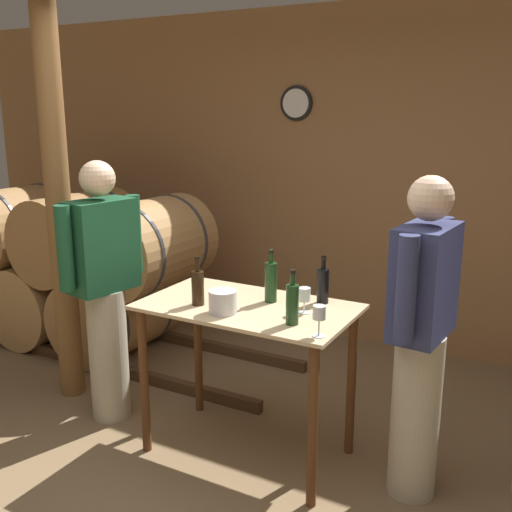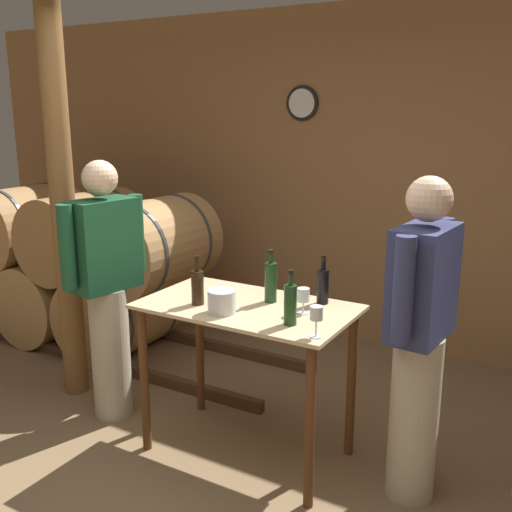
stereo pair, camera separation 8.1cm
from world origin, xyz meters
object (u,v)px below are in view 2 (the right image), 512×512
at_px(wine_glass_near_left, 303,296).
at_px(wine_bottle_far_left, 198,286).
at_px(wine_bottle_left, 271,281).
at_px(wine_glass_near_center, 316,315).
at_px(person_visitor_with_scarf, 107,286).
at_px(ice_bucket, 222,302).
at_px(wine_bottle_right, 323,285).
at_px(person_visitor_bearded, 420,337).
at_px(wooden_post, 62,198).
at_px(wine_bottle_center, 290,303).

bearing_deg(wine_glass_near_left, wine_bottle_far_left, -164.63).
xyz_separation_m(wine_bottle_left, wine_glass_near_center, (0.43, -0.35, -0.01)).
bearing_deg(person_visitor_with_scarf, ice_bucket, -6.78).
distance_m(wine_bottle_far_left, wine_bottle_right, 0.67).
height_order(wine_bottle_far_left, ice_bucket, wine_bottle_far_left).
height_order(wine_glass_near_center, person_visitor_bearded, person_visitor_bearded).
distance_m(wooden_post, wine_bottle_right, 1.81).
bearing_deg(wine_glass_near_center, wooden_post, 171.48).
height_order(wine_bottle_center, ice_bucket, wine_bottle_center).
height_order(wine_bottle_left, ice_bucket, wine_bottle_left).
height_order(wine_glass_near_left, wine_glass_near_center, wine_glass_near_center).
distance_m(wine_glass_near_left, person_visitor_with_scarf, 1.29).
relative_size(wooden_post, wine_bottle_center, 9.74).
height_order(wine_bottle_left, person_visitor_bearded, person_visitor_bearded).
bearing_deg(wine_glass_near_left, person_visitor_bearded, 4.77).
xyz_separation_m(wine_bottle_left, wine_bottle_right, (0.26, 0.12, -0.01)).
height_order(wooden_post, person_visitor_with_scarf, wooden_post).
height_order(person_visitor_with_scarf, person_visitor_bearded, person_visitor_bearded).
relative_size(wine_bottle_center, wine_glass_near_left, 2.05).
height_order(wine_bottle_far_left, wine_glass_near_left, wine_bottle_far_left).
relative_size(wine_bottle_right, ice_bucket, 1.79).
bearing_deg(wine_bottle_right, person_visitor_bearded, -14.65).
bearing_deg(wine_bottle_center, wine_bottle_left, 134.13).
xyz_separation_m(wine_bottle_right, wine_glass_near_center, (0.17, -0.46, 0.01)).
distance_m(wine_bottle_far_left, person_visitor_bearded, 1.17).
distance_m(ice_bucket, person_visitor_bearded, 1.00).
xyz_separation_m(wine_bottle_right, person_visitor_bearded, (0.57, -0.15, -0.13)).
distance_m(wine_glass_near_center, person_visitor_bearded, 0.53).
bearing_deg(wine_bottle_left, wine_bottle_far_left, -143.63).
xyz_separation_m(wine_bottle_center, person_visitor_with_scarf, (-1.30, 0.08, -0.14)).
bearing_deg(person_visitor_with_scarf, wine_bottle_center, -3.69).
bearing_deg(wine_bottle_center, person_visitor_with_scarf, 176.31).
bearing_deg(wine_glass_near_left, person_visitor_with_scarf, -175.78).
distance_m(wine_bottle_far_left, ice_bucket, 0.20).
xyz_separation_m(wooden_post, wine_bottle_center, (1.76, -0.20, -0.36)).
height_order(wine_bottle_center, person_visitor_bearded, person_visitor_bearded).
relative_size(wooden_post, wine_glass_near_center, 17.96).
height_order(wooden_post, wine_glass_near_left, wooden_post).
relative_size(wine_bottle_left, wine_bottle_right, 1.12).
bearing_deg(ice_bucket, wine_glass_near_center, -6.31).
xyz_separation_m(wine_bottle_far_left, wine_bottle_left, (0.32, 0.23, 0.02)).
relative_size(ice_bucket, person_visitor_bearded, 0.09).
distance_m(wine_bottle_center, wine_glass_near_left, 0.18).
xyz_separation_m(wine_glass_near_center, person_visitor_bearded, (0.40, 0.31, -0.14)).
relative_size(wooden_post, wine_bottle_left, 9.24).
distance_m(wine_bottle_far_left, wine_glass_near_center, 0.76).
relative_size(ice_bucket, person_visitor_with_scarf, 0.09).
height_order(wooden_post, wine_bottle_left, wooden_post).
relative_size(wine_glass_near_left, wine_glass_near_center, 0.90).
height_order(wine_bottle_right, wine_glass_near_center, wine_bottle_right).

